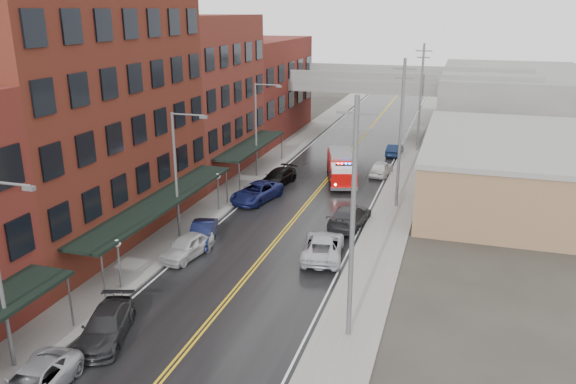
# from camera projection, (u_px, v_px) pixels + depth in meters

# --- Properties ---
(road) EXTENTS (11.00, 160.00, 0.02)m
(road) POSITION_uv_depth(u_px,v_px,m) (295.00, 219.00, 43.59)
(road) COLOR black
(road) RESTS_ON ground
(sidewalk_left) EXTENTS (3.00, 160.00, 0.15)m
(sidewalk_left) POSITION_uv_depth(u_px,v_px,m) (209.00, 209.00, 45.60)
(sidewalk_left) COLOR slate
(sidewalk_left) RESTS_ON ground
(sidewalk_right) EXTENTS (3.00, 160.00, 0.15)m
(sidewalk_right) POSITION_uv_depth(u_px,v_px,m) (389.00, 228.00, 41.53)
(sidewalk_right) COLOR slate
(sidewalk_right) RESTS_ON ground
(curb_left) EXTENTS (0.30, 160.00, 0.15)m
(curb_left) POSITION_uv_depth(u_px,v_px,m) (228.00, 211.00, 45.14)
(curb_left) COLOR gray
(curb_left) RESTS_ON ground
(curb_right) EXTENTS (0.30, 160.00, 0.15)m
(curb_right) POSITION_uv_depth(u_px,v_px,m) (367.00, 226.00, 41.99)
(curb_right) COLOR gray
(curb_right) RESTS_ON ground
(brick_building_b) EXTENTS (9.00, 20.00, 18.00)m
(brick_building_b) POSITION_uv_depth(u_px,v_px,m) (79.00, 110.00, 38.15)
(brick_building_b) COLOR #602A19
(brick_building_b) RESTS_ON ground
(brick_building_c) EXTENTS (9.00, 15.00, 15.00)m
(brick_building_c) POSITION_uv_depth(u_px,v_px,m) (195.00, 96.00, 54.51)
(brick_building_c) COLOR maroon
(brick_building_c) RESTS_ON ground
(brick_building_far) EXTENTS (9.00, 20.00, 12.00)m
(brick_building_far) POSITION_uv_depth(u_px,v_px,m) (257.00, 88.00, 70.88)
(brick_building_far) COLOR maroon
(brick_building_far) RESTS_ON ground
(tan_building) EXTENTS (14.00, 22.00, 5.00)m
(tan_building) POSITION_uv_depth(u_px,v_px,m) (510.00, 171.00, 47.43)
(tan_building) COLOR #8C6F4B
(tan_building) RESTS_ON ground
(right_far_block) EXTENTS (18.00, 30.00, 8.00)m
(right_far_block) POSITION_uv_depth(u_px,v_px,m) (512.00, 101.00, 73.66)
(right_far_block) COLOR slate
(right_far_block) RESTS_ON ground
(awning_1) EXTENTS (2.60, 18.00, 3.09)m
(awning_1) POSITION_uv_depth(u_px,v_px,m) (161.00, 201.00, 38.39)
(awning_1) COLOR black
(awning_1) RESTS_ON ground
(awning_2) EXTENTS (2.60, 13.00, 3.09)m
(awning_2) POSITION_uv_depth(u_px,v_px,m) (251.00, 145.00, 54.29)
(awning_2) COLOR black
(awning_2) RESTS_ON ground
(globe_lamp_1) EXTENTS (0.44, 0.44, 3.12)m
(globe_lamp_1) POSITION_uv_depth(u_px,v_px,m) (118.00, 253.00, 31.94)
(globe_lamp_1) COLOR #59595B
(globe_lamp_1) RESTS_ON ground
(globe_lamp_2) EXTENTS (0.44, 0.44, 3.12)m
(globe_lamp_2) POSITION_uv_depth(u_px,v_px,m) (218.00, 183.00, 44.66)
(globe_lamp_2) COLOR #59595B
(globe_lamp_2) RESTS_ON ground
(street_lamp_0) EXTENTS (2.64, 0.22, 9.00)m
(street_lamp_0) POSITION_uv_depth(u_px,v_px,m) (1.00, 265.00, 23.82)
(street_lamp_0) COLOR #59595B
(street_lamp_0) RESTS_ON ground
(street_lamp_1) EXTENTS (2.64, 0.22, 9.00)m
(street_lamp_1) POSITION_uv_depth(u_px,v_px,m) (179.00, 168.00, 38.35)
(street_lamp_1) COLOR #59595B
(street_lamp_1) RESTS_ON ground
(street_lamp_2) EXTENTS (2.64, 0.22, 9.00)m
(street_lamp_2) POSITION_uv_depth(u_px,v_px,m) (258.00, 124.00, 52.89)
(street_lamp_2) COLOR #59595B
(street_lamp_2) RESTS_ON ground
(utility_pole_0) EXTENTS (1.80, 0.24, 12.00)m
(utility_pole_0) POSITION_uv_depth(u_px,v_px,m) (353.00, 218.00, 25.99)
(utility_pole_0) COLOR #59595B
(utility_pole_0) RESTS_ON ground
(utility_pole_1) EXTENTS (1.80, 0.24, 12.00)m
(utility_pole_1) POSITION_uv_depth(u_px,v_px,m) (401.00, 132.00, 44.16)
(utility_pole_1) COLOR #59595B
(utility_pole_1) RESTS_ON ground
(utility_pole_2) EXTENTS (1.80, 0.24, 12.00)m
(utility_pole_2) POSITION_uv_depth(u_px,v_px,m) (421.00, 96.00, 62.33)
(utility_pole_2) COLOR #59595B
(utility_pole_2) RESTS_ON ground
(overpass) EXTENTS (40.00, 10.00, 7.50)m
(overpass) POSITION_uv_depth(u_px,v_px,m) (367.00, 88.00, 70.80)
(overpass) COLOR slate
(overpass) RESTS_ON ground
(fire_truck) EXTENTS (4.45, 7.67, 2.67)m
(fire_truck) POSITION_uv_depth(u_px,v_px,m) (341.00, 167.00, 52.37)
(fire_truck) COLOR #BA0B08
(fire_truck) RESTS_ON ground
(parked_car_left_3) EXTENTS (3.42, 5.34, 1.44)m
(parked_car_left_3) POSITION_uv_depth(u_px,v_px,m) (106.00, 326.00, 27.54)
(parked_car_left_3) COLOR black
(parked_car_left_3) RESTS_ON ground
(parked_car_left_4) EXTENTS (2.50, 4.62, 1.49)m
(parked_car_left_4) POSITION_uv_depth(u_px,v_px,m) (187.00, 246.00, 36.69)
(parked_car_left_4) COLOR #B6B6B6
(parked_car_left_4) RESTS_ON ground
(parked_car_left_5) EXTENTS (2.49, 4.49, 1.40)m
(parked_car_left_5) POSITION_uv_depth(u_px,v_px,m) (203.00, 233.00, 39.04)
(parked_car_left_5) COLOR black
(parked_car_left_5) RESTS_ON ground
(parked_car_left_6) EXTENTS (3.71, 5.95, 1.53)m
(parked_car_left_6) POSITION_uv_depth(u_px,v_px,m) (257.00, 192.00, 47.46)
(parked_car_left_6) COLOR #14194B
(parked_car_left_6) RESTS_ON ground
(parked_car_left_7) EXTENTS (2.81, 5.20, 1.43)m
(parked_car_left_7) POSITION_uv_depth(u_px,v_px,m) (278.00, 177.00, 51.84)
(parked_car_left_7) COLOR black
(parked_car_left_7) RESTS_ON ground
(parked_car_right_0) EXTENTS (3.33, 5.82, 1.53)m
(parked_car_right_0) POSITION_uv_depth(u_px,v_px,m) (323.00, 246.00, 36.67)
(parked_car_right_0) COLOR #B4B5BD
(parked_car_right_0) RESTS_ON ground
(parked_car_right_1) EXTENTS (2.81, 5.64, 1.57)m
(parked_car_right_1) POSITION_uv_depth(u_px,v_px,m) (349.00, 216.00, 41.95)
(parked_car_right_1) COLOR #2A2A2C
(parked_car_right_1) RESTS_ON ground
(parked_car_right_2) EXTENTS (2.08, 4.41, 1.46)m
(parked_car_right_2) POSITION_uv_depth(u_px,v_px,m) (381.00, 168.00, 54.73)
(parked_car_right_2) COLOR silver
(parked_car_right_2) RESTS_ON ground
(parked_car_right_3) EXTENTS (1.61, 4.12, 1.34)m
(parked_car_right_3) POSITION_uv_depth(u_px,v_px,m) (395.00, 150.00, 62.15)
(parked_car_right_3) COLOR black
(parked_car_right_3) RESTS_ON ground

